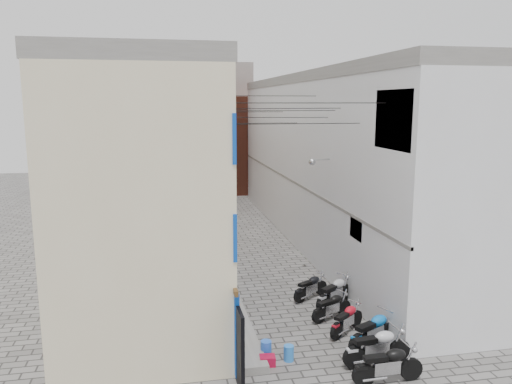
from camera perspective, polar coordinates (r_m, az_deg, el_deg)
ground at (r=15.28m, az=7.77°, el=-19.35°), size 90.00×90.00×0.00m
plinth at (r=26.70m, az=-5.57°, el=-5.93°), size 0.90×26.00×0.25m
building_left at (r=25.67m, az=-12.26°, el=3.21°), size 5.10×27.00×9.00m
building_right at (r=27.40m, az=9.13°, el=3.75°), size 5.94×26.00×9.00m
building_far_brick_left at (r=40.69m, az=-7.72°, el=6.55°), size 6.00×6.00×10.00m
building_far_brick_right at (r=43.33m, az=-1.21°, el=5.53°), size 5.00×6.00×8.00m
building_far_concrete at (r=46.80m, az=-5.72°, el=7.67°), size 8.00×5.00×11.00m
far_shopfront at (r=38.52m, az=-4.35°, el=0.72°), size 2.00×0.30×2.40m
overhead_wires at (r=20.68m, az=1.32°, el=9.11°), size 5.80×13.02×1.32m
motorcycle_a at (r=14.65m, az=14.85°, el=-18.36°), size 2.06×0.70×1.18m
motorcycle_b at (r=15.45m, az=13.69°, el=-16.61°), size 2.18×0.87×1.23m
motorcycle_c at (r=16.37m, az=13.32°, el=-15.00°), size 2.21×1.54×1.24m
motorcycle_d at (r=17.18m, az=10.36°, el=-13.97°), size 1.80×1.57×1.06m
motorcycle_e at (r=18.12m, az=8.67°, el=-12.67°), size 1.84×1.22×1.02m
motorcycle_f at (r=19.12m, az=9.02°, el=-11.09°), size 2.12×1.76×1.23m
motorcycle_g at (r=19.75m, az=6.28°, el=-10.60°), size 1.84×1.41×1.04m
person_a at (r=15.16m, az=-2.16°, el=-15.16°), size 0.42×0.60×1.54m
person_b at (r=19.90m, az=-3.60°, el=-8.62°), size 0.82×0.96×1.71m
water_jug_near at (r=15.46m, az=3.76°, el=-17.90°), size 0.34×0.34×0.47m
water_jug_far at (r=15.61m, az=1.15°, el=-17.51°), size 0.36×0.36×0.52m
red_crate at (r=15.26m, az=1.31°, el=-18.69°), size 0.49×0.39×0.28m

